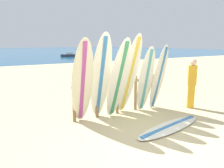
# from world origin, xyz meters

# --- Properties ---
(ground_plane) EXTENTS (120.00, 120.00, 0.00)m
(ground_plane) POSITION_xyz_m (0.00, 0.00, 0.00)
(ground_plane) COLOR #CCB784
(surfboard_rack) EXTENTS (2.78, 0.09, 1.08)m
(surfboard_rack) POSITION_xyz_m (0.21, 2.10, 0.65)
(surfboard_rack) COLOR olive
(surfboard_rack) RESTS_ON ground
(surfboard_leaning_far_left) EXTENTS (0.64, 0.84, 2.20)m
(surfboard_leaning_far_left) POSITION_xyz_m (-1.00, 1.80, 1.10)
(surfboard_leaning_far_left) COLOR beige
(surfboard_leaning_far_left) RESTS_ON ground
(surfboard_leaning_left) EXTENTS (0.72, 1.12, 2.32)m
(surfboard_leaning_left) POSITION_xyz_m (-0.51, 1.76, 1.16)
(surfboard_leaning_left) COLOR white
(surfboard_leaning_left) RESTS_ON ground
(surfboard_leaning_center_left) EXTENTS (0.65, 0.85, 2.20)m
(surfboard_leaning_center_left) POSITION_xyz_m (-0.04, 1.65, 1.10)
(surfboard_leaning_center_left) COLOR white
(surfboard_leaning_center_left) RESTS_ON ground
(surfboard_leaning_center) EXTENTS (0.58, 0.89, 2.32)m
(surfboard_leaning_center) POSITION_xyz_m (0.44, 1.82, 1.16)
(surfboard_leaning_center) COLOR silver
(surfboard_leaning_center) RESTS_ON ground
(surfboard_leaning_center_right) EXTENTS (0.53, 0.57, 1.98)m
(surfboard_leaning_center_right) POSITION_xyz_m (0.98, 1.75, 0.99)
(surfboard_leaning_center_right) COLOR silver
(surfboard_leaning_center_right) RESTS_ON ground
(surfboard_leaning_right) EXTENTS (0.62, 0.63, 2.03)m
(surfboard_leaning_right) POSITION_xyz_m (1.46, 1.72, 1.02)
(surfboard_leaning_right) COLOR silver
(surfboard_leaning_right) RESTS_ON ground
(surfboard_lying_on_sand) EXTENTS (2.32, 0.90, 0.08)m
(surfboard_lying_on_sand) POSITION_xyz_m (0.73, 0.49, 0.04)
(surfboard_lying_on_sand) COLOR silver
(surfboard_lying_on_sand) RESTS_ON ground
(beachgoer_standing) EXTENTS (0.30, 0.29, 1.58)m
(beachgoer_standing) POSITION_xyz_m (2.52, 1.36, 0.87)
(beachgoer_standing) COLOR gold
(beachgoer_standing) RESTS_ON ground
(small_boat_offshore) EXTENTS (2.75, 1.79, 0.71)m
(small_boat_offshore) POSITION_xyz_m (7.97, 27.99, 0.26)
(small_boat_offshore) COLOR #333842
(small_boat_offshore) RESTS_ON ocean_water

